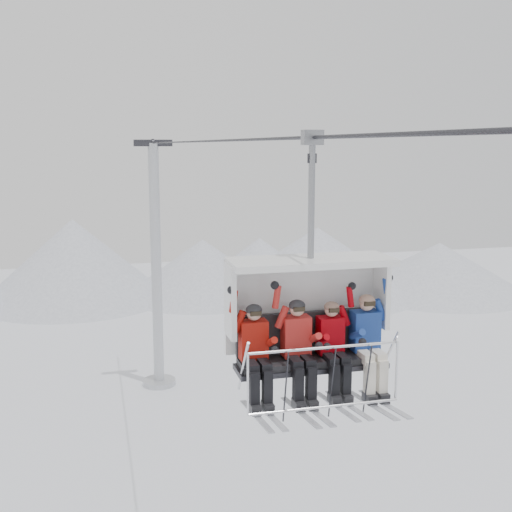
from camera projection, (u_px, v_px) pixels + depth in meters
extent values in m
cone|color=silver|center=(74.00, 260.00, 54.99)|extent=(16.00, 16.00, 7.00)
cone|color=silver|center=(203.00, 267.00, 56.87)|extent=(14.00, 14.00, 5.00)
cone|color=silver|center=(317.00, 261.00, 57.29)|extent=(18.00, 18.00, 6.00)
cone|color=silver|center=(439.00, 267.00, 58.17)|extent=(16.00, 16.00, 4.50)
cone|color=silver|center=(260.00, 261.00, 61.23)|extent=(12.00, 12.00, 4.50)
cylinder|color=#B4B7BC|center=(156.00, 268.00, 34.65)|extent=(0.56, 0.56, 13.30)
cylinder|color=#B4B7BC|center=(159.00, 382.00, 35.76)|extent=(1.80, 1.80, 0.30)
cube|color=#2B2B30|center=(153.00, 143.00, 33.51)|extent=(2.00, 0.35, 0.35)
cylinder|color=#2B2B30|center=(256.00, 139.00, 12.50)|extent=(0.06, 50.00, 0.06)
cube|color=black|center=(311.00, 360.00, 9.78)|extent=(2.23, 0.55, 0.10)
cube|color=black|center=(306.00, 332.00, 9.97)|extent=(2.23, 0.10, 0.65)
cube|color=#2B2B30|center=(311.00, 366.00, 9.80)|extent=(2.33, 0.60, 0.08)
cube|color=white|center=(302.00, 303.00, 10.11)|extent=(2.48, 0.10, 1.48)
cube|color=white|center=(311.00, 262.00, 9.60)|extent=(2.48, 0.90, 0.10)
cylinder|color=silver|center=(324.00, 348.00, 9.20)|extent=(2.27, 0.04, 0.04)
cylinder|color=silver|center=(325.00, 407.00, 9.28)|extent=(2.27, 0.04, 0.04)
cylinder|color=gray|center=(311.00, 200.00, 9.46)|extent=(0.10, 0.10, 1.83)
cube|color=gray|center=(312.00, 137.00, 9.31)|extent=(0.30, 0.18, 0.22)
cube|color=#AA140B|center=(253.00, 340.00, 9.54)|extent=(0.41, 0.27, 0.60)
sphere|color=tan|center=(254.00, 313.00, 9.43)|extent=(0.22, 0.22, 0.22)
cube|color=black|center=(254.00, 388.00, 9.19)|extent=(0.14, 0.15, 0.48)
cube|color=black|center=(267.00, 386.00, 9.24)|extent=(0.14, 0.15, 0.48)
cube|color=silver|center=(256.00, 415.00, 9.16)|extent=(0.09, 1.69, 0.26)
cube|color=silver|center=(269.00, 414.00, 9.21)|extent=(0.09, 1.69, 0.26)
cube|color=red|center=(296.00, 336.00, 9.70)|extent=(0.42, 0.28, 0.62)
sphere|color=tan|center=(297.00, 309.00, 9.59)|extent=(0.23, 0.23, 0.23)
cube|color=black|center=(298.00, 384.00, 9.35)|extent=(0.14, 0.15, 0.50)
cube|color=black|center=(311.00, 383.00, 9.40)|extent=(0.14, 0.15, 0.50)
cube|color=silver|center=(300.00, 412.00, 9.33)|extent=(0.09, 1.69, 0.26)
cube|color=silver|center=(313.00, 410.00, 9.37)|extent=(0.09, 1.69, 0.26)
cube|color=#AC010A|center=(330.00, 335.00, 9.84)|extent=(0.39, 0.26, 0.58)
sphere|color=tan|center=(332.00, 310.00, 9.73)|extent=(0.21, 0.21, 0.21)
cube|color=black|center=(334.00, 379.00, 9.49)|extent=(0.13, 0.15, 0.46)
cube|color=black|center=(346.00, 378.00, 9.53)|extent=(0.13, 0.15, 0.46)
cube|color=silver|center=(336.00, 406.00, 9.45)|extent=(0.09, 1.69, 0.26)
cube|color=silver|center=(348.00, 405.00, 9.50)|extent=(0.09, 1.69, 0.26)
cube|color=#1E409A|center=(365.00, 331.00, 9.97)|extent=(0.43, 0.28, 0.63)
sphere|color=tan|center=(367.00, 303.00, 9.86)|extent=(0.23, 0.23, 0.23)
cube|color=silver|center=(369.00, 377.00, 9.63)|extent=(0.14, 0.15, 0.51)
cube|color=silver|center=(382.00, 376.00, 9.68)|extent=(0.14, 0.15, 0.51)
cube|color=silver|center=(371.00, 405.00, 9.60)|extent=(0.10, 1.69, 0.26)
cube|color=silver|center=(384.00, 403.00, 9.65)|extent=(0.10, 1.69, 0.26)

